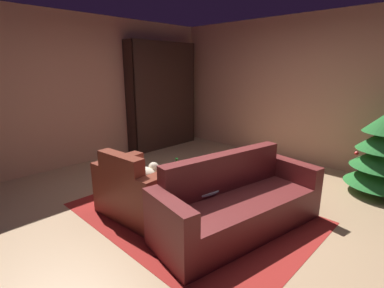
% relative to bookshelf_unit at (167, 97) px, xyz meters
% --- Properties ---
extents(ground_plane, '(6.99, 6.99, 0.00)m').
position_rel_bookshelf_unit_xyz_m(ground_plane, '(2.71, -1.72, -1.09)').
color(ground_plane, tan).
extents(wall_back, '(5.95, 0.06, 2.65)m').
position_rel_bookshelf_unit_xyz_m(wall_back, '(2.71, 1.02, 0.23)').
color(wall_back, tan).
rests_on(wall_back, ground).
extents(wall_left, '(0.06, 5.55, 2.65)m').
position_rel_bookshelf_unit_xyz_m(wall_left, '(-0.23, -1.72, 0.23)').
color(wall_left, tan).
rests_on(wall_left, ground).
extents(area_rug, '(2.77, 2.03, 0.01)m').
position_rel_bookshelf_unit_xyz_m(area_rug, '(2.62, -1.89, -1.09)').
color(area_rug, maroon).
rests_on(area_rug, ground).
extents(bookshelf_unit, '(0.33, 1.67, 2.25)m').
position_rel_bookshelf_unit_xyz_m(bookshelf_unit, '(0.00, 0.00, 0.00)').
color(bookshelf_unit, black).
rests_on(bookshelf_unit, ground).
extents(armchair_red, '(1.05, 0.76, 0.82)m').
position_rel_bookshelf_unit_xyz_m(armchair_red, '(2.17, -2.35, -0.79)').
color(armchair_red, maroon).
rests_on(armchair_red, ground).
extents(couch_red, '(1.05, 2.06, 0.81)m').
position_rel_bookshelf_unit_xyz_m(couch_red, '(3.20, -1.78, -0.81)').
color(couch_red, maroon).
rests_on(couch_red, ground).
extents(coffee_table, '(0.70, 0.70, 0.44)m').
position_rel_bookshelf_unit_xyz_m(coffee_table, '(2.68, -1.95, -0.70)').
color(coffee_table, black).
rests_on(coffee_table, ground).
extents(book_stack_on_table, '(0.23, 0.16, 0.10)m').
position_rel_bookshelf_unit_xyz_m(book_stack_on_table, '(2.63, -1.94, -0.61)').
color(book_stack_on_table, '#355687').
rests_on(book_stack_on_table, coffee_table).
extents(bottle_on_table, '(0.08, 0.08, 0.29)m').
position_rel_bookshelf_unit_xyz_m(bottle_on_table, '(2.51, -2.05, -0.54)').
color(bottle_on_table, '#1B6324').
rests_on(bottle_on_table, coffee_table).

